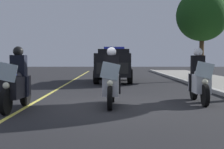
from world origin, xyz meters
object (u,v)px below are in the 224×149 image
object	(u,v)px
police_motorcycle_lead_left	(16,84)
police_suv	(114,64)
police_motorcycle_trailing	(199,80)
tree_far_back	(202,16)
police_motorcycle_lead_right	(111,82)

from	to	relation	value
police_motorcycle_lead_left	police_suv	bearing A→B (deg)	164.47
police_motorcycle_trailing	tree_far_back	bearing A→B (deg)	163.45
police_motorcycle_lead_right	tree_far_back	xyz separation A→B (m)	(-9.70, 5.44, 3.23)
police_motorcycle_lead_right	tree_far_back	distance (m)	11.58
police_motorcycle_lead_left	tree_far_back	distance (m)	13.49
police_suv	tree_far_back	world-z (taller)	tree_far_back
police_motorcycle_lead_left	tree_far_back	size ratio (longest dim) A/B	0.40
police_motorcycle_lead_left	police_suv	world-z (taller)	police_suv
police_suv	police_motorcycle_lead_right	bearing A→B (deg)	-0.93
police_motorcycle_lead_left	police_motorcycle_trailing	xyz separation A→B (m)	(-1.28, 5.29, 0.00)
police_motorcycle_lead_left	tree_far_back	bearing A→B (deg)	142.38
police_motorcycle_lead_left	police_motorcycle_trailing	world-z (taller)	same
police_motorcycle_lead_left	police_motorcycle_lead_right	size ratio (longest dim) A/B	1.00
police_motorcycle_trailing	tree_far_back	distance (m)	10.02
tree_far_back	police_motorcycle_lead_left	bearing A→B (deg)	-37.62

